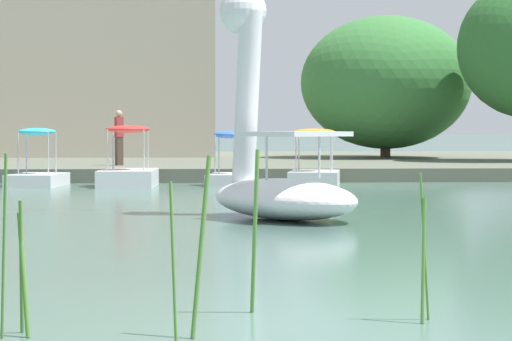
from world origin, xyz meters
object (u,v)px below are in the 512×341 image
object	(u,v)px
pedal_boat_red	(128,169)
person_on_path	(119,137)
tree_willow_near_path	(386,83)
pedal_boat_cyan	(37,171)
pedal_boat_blue	(230,171)
pedal_boat_orange	(314,168)
swan_boat	(274,160)

from	to	relation	value
pedal_boat_red	person_on_path	xyz separation A→B (m)	(-0.63, 4.66, 0.82)
tree_willow_near_path	person_on_path	bearing A→B (deg)	-140.78
pedal_boat_red	pedal_boat_cyan	bearing A→B (deg)	171.96
pedal_boat_blue	pedal_boat_cyan	world-z (taller)	pedal_boat_cyan
pedal_boat_orange	pedal_boat_blue	bearing A→B (deg)	-179.77
pedal_boat_red	pedal_boat_cyan	distance (m)	2.46
pedal_boat_blue	person_on_path	size ratio (longest dim) A/B	1.14
pedal_boat_orange	tree_willow_near_path	xyz separation A→B (m)	(4.14, 12.28, 2.87)
pedal_boat_orange	pedal_boat_cyan	world-z (taller)	pedal_boat_cyan
pedal_boat_blue	person_on_path	distance (m)	5.53
pedal_boat_blue	pedal_boat_red	distance (m)	2.71
pedal_boat_orange	tree_willow_near_path	bearing A→B (deg)	71.36
pedal_boat_cyan	person_on_path	xyz separation A→B (m)	(1.80, 4.31, 0.87)
swan_boat	pedal_boat_orange	bearing A→B (deg)	79.90
swan_boat	person_on_path	size ratio (longest dim) A/B	2.35
person_on_path	tree_willow_near_path	bearing A→B (deg)	39.22
swan_boat	pedal_boat_orange	xyz separation A→B (m)	(1.77, 9.92, -0.52)
pedal_boat_red	tree_willow_near_path	xyz separation A→B (m)	(9.11, 12.61, 2.89)
swan_boat	tree_willow_near_path	distance (m)	23.09
pedal_boat_orange	person_on_path	size ratio (longest dim) A/B	1.32
pedal_boat_orange	person_on_path	distance (m)	7.13
swan_boat	pedal_boat_orange	world-z (taller)	swan_boat
tree_willow_near_path	pedal_boat_red	bearing A→B (deg)	-125.85
pedal_boat_blue	tree_willow_near_path	distance (m)	14.18
pedal_boat_blue	tree_willow_near_path	xyz separation A→B (m)	(6.42, 12.29, 2.95)
pedal_boat_cyan	person_on_path	world-z (taller)	person_on_path
swan_boat	pedal_boat_red	xyz separation A→B (m)	(-3.21, 9.58, -0.54)
swan_boat	pedal_boat_orange	distance (m)	10.09
pedal_boat_cyan	tree_willow_near_path	size ratio (longest dim) A/B	0.22
pedal_boat_red	person_on_path	distance (m)	4.77
pedal_boat_orange	pedal_boat_cyan	distance (m)	7.40
pedal_boat_red	tree_willow_near_path	size ratio (longest dim) A/B	0.26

